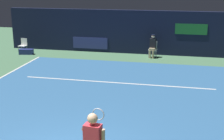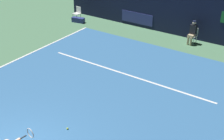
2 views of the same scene
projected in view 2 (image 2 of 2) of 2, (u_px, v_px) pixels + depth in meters
name	position (u px, v px, depth m)	size (l,w,h in m)	color
ground_plane	(100.00, 94.00, 12.69)	(32.11, 32.11, 0.00)	#4C7A56
court_surface	(100.00, 94.00, 12.69)	(10.73, 11.46, 0.01)	#336699
line_sideline_right	(13.00, 61.00, 15.33)	(0.10, 11.46, 0.01)	white
line_service	(126.00, 74.00, 14.14)	(8.37, 0.10, 0.01)	white
back_wall	(181.00, 14.00, 17.84)	(16.02, 0.33, 2.60)	#141933
line_judge_on_chair	(193.00, 32.00, 16.96)	(0.49, 0.56, 1.32)	white
courtside_chair_near	(77.00, 12.00, 20.64)	(0.48, 0.46, 0.88)	white
tennis_ball	(67.00, 129.00, 10.67)	(0.07, 0.07, 0.07)	#CCE033
equipment_bag	(78.00, 20.00, 20.34)	(0.84, 0.32, 0.32)	navy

